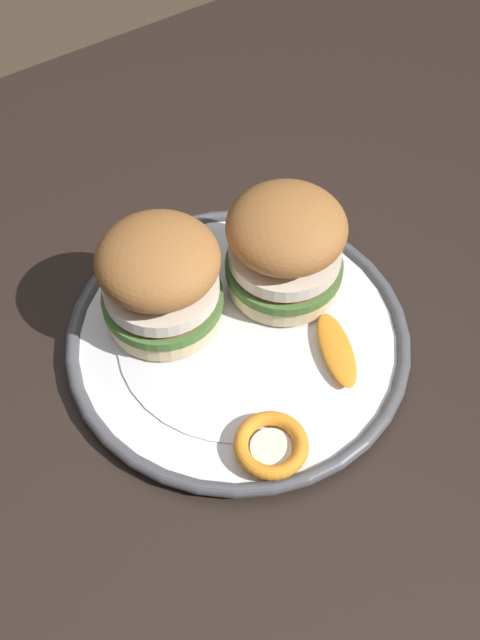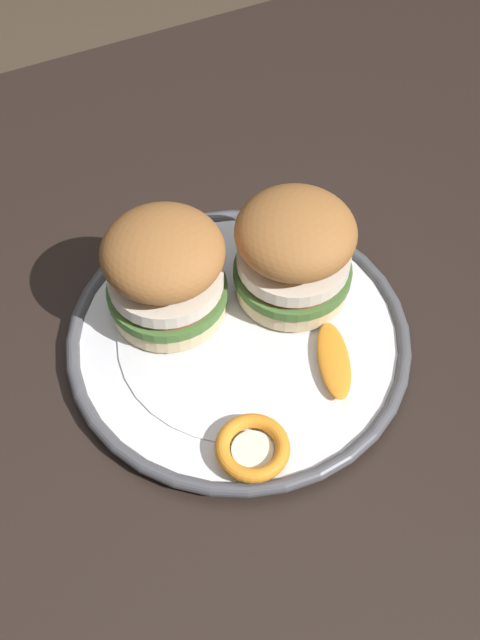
{
  "view_description": "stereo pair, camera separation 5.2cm",
  "coord_description": "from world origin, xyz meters",
  "px_view_note": "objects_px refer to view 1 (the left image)",
  "views": [
    {
      "loc": [
        0.15,
        0.33,
        1.33
      ],
      "look_at": [
        -0.06,
        0.0,
        0.79
      ],
      "focal_mm": 43.76,
      "sensor_mm": 36.0,
      "label": 1
    },
    {
      "loc": [
        0.11,
        0.36,
        1.33
      ],
      "look_at": [
        -0.06,
        0.0,
        0.79
      ],
      "focal_mm": 43.76,
      "sensor_mm": 36.0,
      "label": 2
    }
  ],
  "objects_px": {
    "sandwich_half_left": "(160,278)",
    "dining_table": "(186,426)",
    "sandwich_half_right": "(285,246)",
    "dinner_plate": "(240,340)"
  },
  "relations": [
    {
      "from": "dining_table",
      "to": "dinner_plate",
      "type": "height_order",
      "value": "dinner_plate"
    },
    {
      "from": "sandwich_half_left",
      "to": "sandwich_half_right",
      "type": "xyz_separation_m",
      "value": [
        -0.11,
        0.03,
        0.0
      ]
    },
    {
      "from": "dining_table",
      "to": "sandwich_half_right",
      "type": "bearing_deg",
      "value": -168.75
    },
    {
      "from": "dining_table",
      "to": "sandwich_half_right",
      "type": "height_order",
      "value": "sandwich_half_right"
    },
    {
      "from": "sandwich_half_right",
      "to": "sandwich_half_left",
      "type": "bearing_deg",
      "value": -14.13
    },
    {
      "from": "sandwich_half_right",
      "to": "dinner_plate",
      "type": "bearing_deg",
      "value": 23.37
    },
    {
      "from": "dining_table",
      "to": "sandwich_half_left",
      "type": "height_order",
      "value": "sandwich_half_left"
    },
    {
      "from": "sandwich_half_left",
      "to": "dining_table",
      "type": "bearing_deg",
      "value": 72.99
    },
    {
      "from": "dining_table",
      "to": "sandwich_half_right",
      "type": "distance_m",
      "value": 0.21
    },
    {
      "from": "dinner_plate",
      "to": "sandwich_half_right",
      "type": "distance_m",
      "value": 0.09
    }
  ]
}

